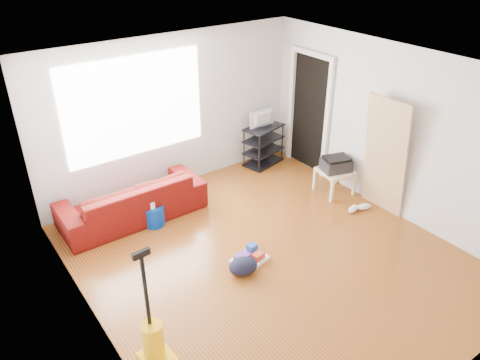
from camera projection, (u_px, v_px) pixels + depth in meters
room at (268, 168)px, 5.75m from camera, size 4.51×5.01×2.51m
sofa at (134, 217)px, 7.07m from camera, size 2.13×0.83×0.62m
tv_stand at (263, 145)px, 8.45m from camera, size 0.80×0.56×0.73m
tv at (264, 119)px, 8.21m from camera, size 0.52×0.07×0.30m
side_table at (335, 174)px, 7.55m from camera, size 0.56×0.56×0.41m
printer at (336, 164)px, 7.47m from camera, size 0.52×0.45×0.23m
bucket at (155, 224)px, 6.89m from camera, size 0.36×0.36×0.30m
toilet_paper at (152, 213)px, 6.78m from camera, size 0.12×0.12×0.11m
cleaning_tray at (250, 257)px, 6.15m from camera, size 0.50×0.43×0.16m
backpack at (243, 272)px, 5.95m from camera, size 0.42×0.36×0.20m
sneakers at (358, 208)px, 7.20m from camera, size 0.44×0.23×0.10m
vacuum at (155, 349)px, 4.56m from camera, size 0.32×0.36×1.42m
door_panel at (377, 208)px, 7.28m from camera, size 0.23×0.72×1.80m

